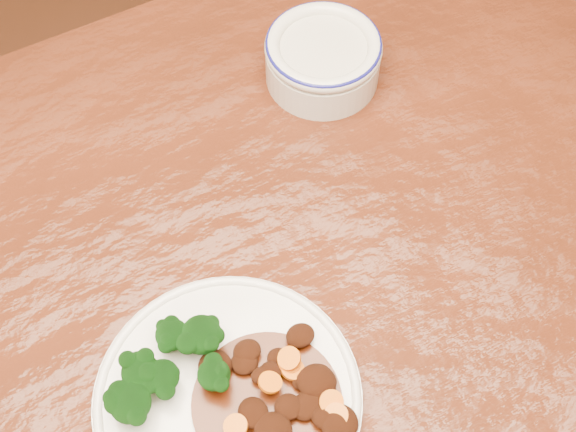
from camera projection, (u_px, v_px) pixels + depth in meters
name	position (u px, v px, depth m)	size (l,w,h in m)	color
dining_table	(231.00, 343.00, 0.89)	(1.56, 1.00, 0.75)	#4E1E0D
dinner_plate	(228.00, 398.00, 0.77)	(0.26, 0.26, 0.02)	white
broccoli_florets	(168.00, 366.00, 0.75)	(0.12, 0.09, 0.04)	#719E51
mince_stew	(279.00, 402.00, 0.75)	(0.14, 0.14, 0.03)	#4A1607
dip_bowl	(323.00, 57.00, 0.96)	(0.14, 0.14, 0.06)	beige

